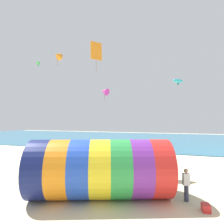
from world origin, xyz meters
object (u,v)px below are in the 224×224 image
Objects in this scene: kite_orange_delta at (57,56)px; kite_handler at (186,184)px; bystander_near_water at (60,146)px; bystander_mid_beach at (86,156)px; kite_green_parafoil at (38,63)px; cooler_box at (206,208)px; kite_cyan_parafoil at (178,81)px; kite_orange_diamond at (96,51)px; kite_magenta_delta at (104,91)px; giant_inflatable_tube at (101,169)px.

kite_handler is at bearing -33.84° from kite_orange_delta.
bystander_mid_beach is (7.24, -6.25, 0.13)m from bystander_near_water.
kite_orange_delta is 9.88m from kite_green_parafoil.
cooler_box is (10.11, -7.13, -0.72)m from bystander_mid_beach.
kite_handler is 9.65m from kite_cyan_parafoil.
kite_orange_diamond reaches higher than kite_green_parafoil.
bystander_mid_beach is (-1.39, 0.72, -10.11)m from kite_orange_diamond.
kite_orange_delta reaches higher than kite_handler.
kite_orange_delta is 0.95× the size of kite_magenta_delta.
kite_magenta_delta is at bearing 98.33° from bystander_mid_beach.
kite_orange_diamond is 10.24m from bystander_mid_beach.
kite_handler reaches higher than cooler_box.
giant_inflatable_tube is 8.66m from bystander_mid_beach.
giant_inflatable_tube is at bearing -46.23° from kite_orange_delta.
kite_cyan_parafoil is at bearing 100.08° from cooler_box.
kite_orange_delta reaches higher than kite_orange_diamond.
bystander_mid_beach is at bearing 52.86° from kite_green_parafoil.
cooler_box is at bearing -52.84° from kite_magenta_delta.
kite_handler is 1.15× the size of bystander_near_water.
kite_cyan_parafoil is (11.59, 4.28, -1.54)m from kite_green_parafoil.
bystander_mid_beach is (-9.24, 6.12, -0.01)m from kite_handler.
bystander_near_water is at bearing 143.10° from kite_handler.
kite_orange_diamond is at bearing -73.36° from kite_magenta_delta.
giant_inflatable_tube is 4.28× the size of kite_magenta_delta.
kite_handler reaches higher than bystander_mid_beach.
kite_green_parafoil is at bearing -66.30° from bystander_near_water.
giant_inflatable_tube is 5.66m from cooler_box.
bystander_near_water is (-16.48, 12.37, -0.13)m from kite_handler.
kite_cyan_parafoil is 0.60× the size of bystander_mid_beach.
bystander_near_water is 21.91m from cooler_box.
giant_inflatable_tube is 11.87m from kite_orange_diamond.
kite_green_parafoil reaches higher than kite_cyan_parafoil.
kite_green_parafoil is at bearing -127.14° from bystander_mid_beach.
kite_orange_diamond is at bearing -33.19° from kite_orange_delta.
bystander_mid_beach is (-8.75, -0.52, -7.00)m from kite_cyan_parafoil.
kite_orange_delta is (-8.09, 5.29, 2.09)m from kite_orange_diamond.
giant_inflatable_tube is 11.35m from kite_green_parafoil.
kite_handler is at bearing -53.10° from kite_magenta_delta.
kite_magenta_delta is (-5.76, 14.96, 6.76)m from giant_inflatable_tube.
cooler_box is (12.95, -3.38, -9.25)m from kite_green_parafoil.
kite_orange_delta is at bearing 146.16° from kite_handler.
kite_cyan_parafoil is 18.41m from bystander_near_water.
kite_orange_delta is 7.93m from kite_magenta_delta.
kite_handler is at bearing -33.51° from bystander_mid_beach.
kite_orange_diamond is 2.79× the size of kite_cyan_parafoil.
giant_inflatable_tube is 19.99m from kite_orange_delta.
kite_orange_diamond is at bearing -27.51° from bystander_mid_beach.
kite_magenta_delta is 3.82× the size of cooler_box.
kite_orange_delta is 16.79m from kite_cyan_parafoil.
giant_inflatable_tube is 10.79m from kite_cyan_parafoil.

